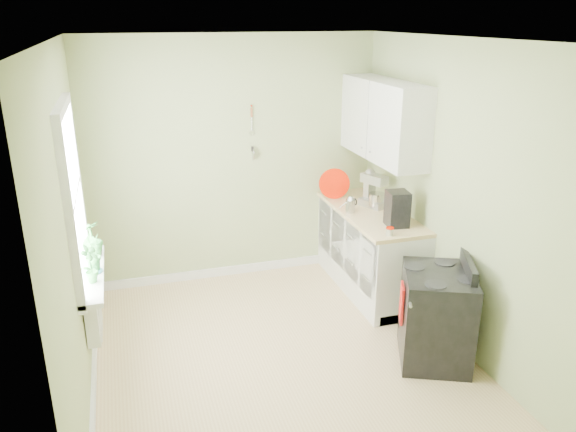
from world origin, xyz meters
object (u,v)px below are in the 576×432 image
object	(u,v)px
stove	(436,316)
stand_mixer	(374,191)
kettle	(350,204)
coffee_maker	(397,210)

from	to	relation	value
stove	stand_mixer	distance (m)	1.69
stove	kettle	bearing A→B (deg)	98.62
stove	kettle	size ratio (longest dim) A/B	5.43
stove	kettle	distance (m)	1.56
stand_mixer	kettle	world-z (taller)	stand_mixer
stove	stand_mixer	size ratio (longest dim) A/B	2.42
stand_mixer	stove	bearing A→B (deg)	-93.81
stove	coffee_maker	size ratio (longest dim) A/B	2.68
kettle	coffee_maker	xyz separation A→B (m)	(0.28, -0.50, 0.08)
stove	stand_mixer	bearing A→B (deg)	86.19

